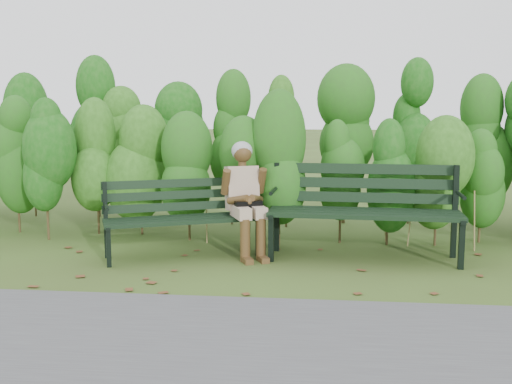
# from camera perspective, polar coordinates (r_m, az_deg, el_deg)

# --- Properties ---
(ground) EXTENTS (80.00, 80.00, 0.00)m
(ground) POSITION_cam_1_polar(r_m,az_deg,el_deg) (6.13, -0.34, -7.41)
(ground) COLOR #3B461E
(footpath) EXTENTS (60.00, 2.50, 0.01)m
(footpath) POSITION_cam_1_polar(r_m,az_deg,el_deg) (4.07, -3.90, -15.55)
(footpath) COLOR #474749
(footpath) RESTS_ON ground
(hedge_band) EXTENTS (11.04, 1.67, 2.42)m
(hedge_band) POSITION_cam_1_polar(r_m,az_deg,el_deg) (7.77, 1.17, 5.26)
(hedge_band) COLOR #47381E
(hedge_band) RESTS_ON ground
(leaf_litter) EXTENTS (5.81, 2.12, 0.01)m
(leaf_litter) POSITION_cam_1_polar(r_m,az_deg,el_deg) (6.04, 3.84, -7.64)
(leaf_litter) COLOR brown
(leaf_litter) RESTS_ON ground
(bench_left) EXTENTS (1.76, 1.16, 0.84)m
(bench_left) POSITION_cam_1_polar(r_m,az_deg,el_deg) (6.68, -7.17, -1.83)
(bench_left) COLOR black
(bench_left) RESTS_ON ground
(bench_right) EXTENTS (2.08, 0.78, 1.02)m
(bench_right) POSITION_cam_1_polar(r_m,az_deg,el_deg) (6.63, 10.26, -1.05)
(bench_right) COLOR black
(bench_right) RESTS_ON ground
(seated_woman) EXTENTS (0.60, 0.80, 1.26)m
(seated_woman) POSITION_cam_1_polar(r_m,az_deg,el_deg) (6.63, -1.04, 0.01)
(seated_woman) COLOR tan
(seated_woman) RESTS_ON ground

